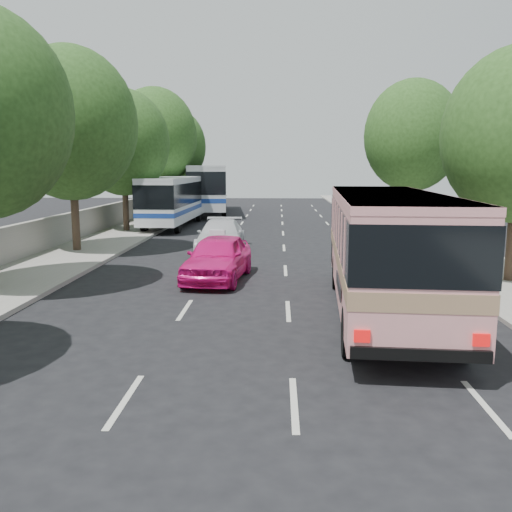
# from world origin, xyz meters

# --- Properties ---
(ground) EXTENTS (120.00, 120.00, 0.00)m
(ground) POSITION_xyz_m (0.00, 0.00, 0.00)
(ground) COLOR black
(ground) RESTS_ON ground
(sidewalk_left) EXTENTS (4.00, 90.00, 0.15)m
(sidewalk_left) POSITION_xyz_m (-8.50, 20.00, 0.07)
(sidewalk_left) COLOR #9E998E
(sidewalk_left) RESTS_ON ground
(sidewalk_right) EXTENTS (4.00, 90.00, 0.12)m
(sidewalk_right) POSITION_xyz_m (8.50, 20.00, 0.06)
(sidewalk_right) COLOR #9E998E
(sidewalk_right) RESTS_ON ground
(low_wall) EXTENTS (0.30, 90.00, 1.50)m
(low_wall) POSITION_xyz_m (-10.30, 20.00, 0.90)
(low_wall) COLOR #9E998E
(low_wall) RESTS_ON sidewalk_left
(tree_left_c) EXTENTS (6.00, 6.00, 9.35)m
(tree_left_c) POSITION_xyz_m (-8.62, 13.94, 6.12)
(tree_left_c) COLOR #38281E
(tree_left_c) RESTS_ON ground
(tree_left_d) EXTENTS (5.52, 5.52, 8.60)m
(tree_left_d) POSITION_xyz_m (-8.52, 21.94, 5.63)
(tree_left_d) COLOR #38281E
(tree_left_d) RESTS_ON ground
(tree_left_e) EXTENTS (6.30, 6.30, 9.82)m
(tree_left_e) POSITION_xyz_m (-8.42, 29.94, 6.43)
(tree_left_e) COLOR #38281E
(tree_left_e) RESTS_ON ground
(tree_left_f) EXTENTS (5.88, 5.88, 9.16)m
(tree_left_f) POSITION_xyz_m (-8.62, 37.94, 6.00)
(tree_left_f) COLOR #38281E
(tree_left_f) RESTS_ON ground
(tree_right_far) EXTENTS (6.00, 6.00, 9.35)m
(tree_right_far) POSITION_xyz_m (9.08, 23.94, 6.12)
(tree_right_far) COLOR #38281E
(tree_right_far) RESTS_ON ground
(pink_bus) EXTENTS (3.31, 10.47, 3.29)m
(pink_bus) POSITION_xyz_m (3.60, 3.81, 2.05)
(pink_bus) COLOR pink
(pink_bus) RESTS_ON ground
(pink_taxi) EXTENTS (2.42, 4.91, 1.61)m
(pink_taxi) POSITION_xyz_m (-1.43, 8.15, 0.81)
(pink_taxi) COLOR #EA147F
(pink_taxi) RESTS_ON ground
(white_pickup) EXTENTS (2.21, 5.22, 1.50)m
(white_pickup) POSITION_xyz_m (-2.00, 14.57, 0.75)
(white_pickup) COLOR silver
(white_pickup) RESTS_ON ground
(tour_coach_front) EXTENTS (2.70, 11.16, 3.32)m
(tour_coach_front) POSITION_xyz_m (-6.30, 25.62, 2.00)
(tour_coach_front) COLOR silver
(tour_coach_front) RESTS_ON ground
(tour_coach_rear) EXTENTS (4.35, 13.93, 4.10)m
(tour_coach_rear) POSITION_xyz_m (-5.36, 36.23, 2.47)
(tour_coach_rear) COLOR silver
(tour_coach_rear) RESTS_ON ground
(taxi_roof_sign) EXTENTS (0.57, 0.24, 0.18)m
(taxi_roof_sign) POSITION_xyz_m (-1.43, 8.15, 1.70)
(taxi_roof_sign) COLOR silver
(taxi_roof_sign) RESTS_ON pink_taxi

